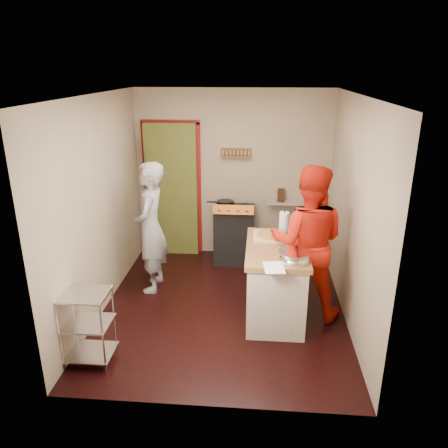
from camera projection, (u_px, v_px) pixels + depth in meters
The scene contains 10 objects.
floor at pixel (223, 306), 5.58m from camera, with size 3.50×3.50×0.00m, color black.
back_wall at pixel (193, 184), 6.92m from camera, with size 3.00×0.44×2.60m.
left_wall at pixel (99, 207), 5.26m from camera, with size 0.04×3.50×2.60m, color tan.
right_wall at pixel (353, 213), 5.02m from camera, with size 0.04×3.50×2.60m, color tan.
ceiling at pixel (223, 94), 4.69m from camera, with size 3.00×3.50×0.02m, color white.
stove at pixel (234, 233), 6.76m from camera, with size 0.60×0.63×1.00m.
wire_shelving at pixel (87, 324), 4.41m from camera, with size 0.48×0.40×0.80m.
island at pixel (276, 279), 5.25m from camera, with size 0.73×1.34×1.22m.
person_stripe at pixel (151, 228), 5.76m from camera, with size 0.64×0.42×1.76m, color silver.
person_red at pixel (307, 242), 5.15m from camera, with size 0.91×0.71×1.87m, color red.
Camera 1 is at (0.42, -4.87, 2.90)m, focal length 35.00 mm.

